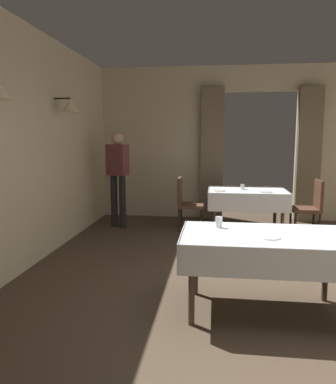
{
  "coord_description": "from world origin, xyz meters",
  "views": [
    {
      "loc": [
        -0.85,
        -3.36,
        1.62
      ],
      "look_at": [
        -1.36,
        0.61,
        1.03
      ],
      "focal_mm": 34.81,
      "sensor_mm": 36.0,
      "label": 1
    }
  ],
  "objects_px": {
    "chair_far_left": "(186,201)",
    "glass_mid_a": "(219,222)",
    "plate_far_b": "(265,192)",
    "plate_far_c": "(219,191)",
    "chair_far_right": "(311,205)",
    "dining_table_mid": "(265,244)",
    "plate_mid_b": "(269,237)",
    "glass_far_a": "(242,187)",
    "person_waiter_by_doorway": "(118,171)",
    "dining_table_far": "(247,195)"
  },
  "relations": [
    {
      "from": "chair_far_left",
      "to": "plate_mid_b",
      "type": "height_order",
      "value": "chair_far_left"
    },
    {
      "from": "chair_far_left",
      "to": "plate_far_b",
      "type": "xyz_separation_m",
      "value": [
        1.3,
        -0.38,
        0.24
      ]
    },
    {
      "from": "dining_table_mid",
      "to": "plate_far_b",
      "type": "distance_m",
      "value": 2.7
    },
    {
      "from": "dining_table_mid",
      "to": "plate_far_b",
      "type": "bearing_deg",
      "value": 82.6
    },
    {
      "from": "plate_mid_b",
      "to": "person_waiter_by_doorway",
      "type": "relative_size",
      "value": 0.12
    },
    {
      "from": "chair_far_left",
      "to": "plate_mid_b",
      "type": "xyz_separation_m",
      "value": [
        0.97,
        -3.18,
        0.24
      ]
    },
    {
      "from": "chair_far_right",
      "to": "plate_mid_b",
      "type": "distance_m",
      "value": 3.26
    },
    {
      "from": "chair_far_left",
      "to": "glass_far_a",
      "type": "relative_size",
      "value": 10.48
    },
    {
      "from": "chair_far_left",
      "to": "glass_mid_a",
      "type": "relative_size",
      "value": 8.64
    },
    {
      "from": "plate_far_b",
      "to": "glass_far_a",
      "type": "bearing_deg",
      "value": 140.69
    },
    {
      "from": "chair_far_left",
      "to": "glass_mid_a",
      "type": "bearing_deg",
      "value": -79.38
    },
    {
      "from": "plate_mid_b",
      "to": "glass_far_a",
      "type": "distance_m",
      "value": 3.09
    },
    {
      "from": "dining_table_mid",
      "to": "plate_mid_b",
      "type": "relative_size",
      "value": 7.53
    },
    {
      "from": "chair_far_right",
      "to": "person_waiter_by_doorway",
      "type": "height_order",
      "value": "person_waiter_by_doorway"
    },
    {
      "from": "glass_mid_a",
      "to": "person_waiter_by_doorway",
      "type": "xyz_separation_m",
      "value": [
        -1.78,
        2.92,
        0.22
      ]
    },
    {
      "from": "dining_table_mid",
      "to": "plate_mid_b",
      "type": "bearing_deg",
      "value": -82.42
    },
    {
      "from": "dining_table_far",
      "to": "chair_far_left",
      "type": "distance_m",
      "value": 1.05
    },
    {
      "from": "dining_table_mid",
      "to": "glass_mid_a",
      "type": "relative_size",
      "value": 14.17
    },
    {
      "from": "dining_table_mid",
      "to": "chair_far_right",
      "type": "distance_m",
      "value": 3.14
    },
    {
      "from": "person_waiter_by_doorway",
      "to": "glass_mid_a",
      "type": "bearing_deg",
      "value": -58.66
    },
    {
      "from": "plate_far_c",
      "to": "person_waiter_by_doorway",
      "type": "bearing_deg",
      "value": 167.69
    },
    {
      "from": "dining_table_far",
      "to": "plate_mid_b",
      "type": "xyz_separation_m",
      "value": [
        -0.07,
        -3.1,
        0.11
      ]
    },
    {
      "from": "plate_mid_b",
      "to": "glass_mid_a",
      "type": "bearing_deg",
      "value": 143.78
    },
    {
      "from": "dining_table_far",
      "to": "glass_far_a",
      "type": "xyz_separation_m",
      "value": [
        -0.08,
        -0.02,
        0.14
      ]
    },
    {
      "from": "dining_table_mid",
      "to": "chair_far_right",
      "type": "height_order",
      "value": "chair_far_right"
    },
    {
      "from": "dining_table_far",
      "to": "plate_far_b",
      "type": "height_order",
      "value": "plate_far_b"
    },
    {
      "from": "plate_far_b",
      "to": "dining_table_far",
      "type": "bearing_deg",
      "value": 131.62
    },
    {
      "from": "dining_table_mid",
      "to": "plate_far_b",
      "type": "height_order",
      "value": "plate_far_b"
    },
    {
      "from": "glass_mid_a",
      "to": "glass_far_a",
      "type": "distance_m",
      "value": 2.8
    },
    {
      "from": "chair_far_right",
      "to": "plate_far_c",
      "type": "xyz_separation_m",
      "value": [
        -1.51,
        -0.21,
        0.24
      ]
    },
    {
      "from": "chair_far_right",
      "to": "dining_table_mid",
      "type": "bearing_deg",
      "value": -110.92
    },
    {
      "from": "chair_far_left",
      "to": "plate_far_c",
      "type": "height_order",
      "value": "chair_far_left"
    },
    {
      "from": "dining_table_far",
      "to": "chair_far_right",
      "type": "relative_size",
      "value": 1.4
    },
    {
      "from": "glass_far_a",
      "to": "plate_far_c",
      "type": "xyz_separation_m",
      "value": [
        -0.39,
        -0.24,
        -0.04
      ]
    },
    {
      "from": "chair_far_left",
      "to": "plate_far_c",
      "type": "relative_size",
      "value": 4.69
    },
    {
      "from": "chair_far_right",
      "to": "plate_mid_b",
      "type": "xyz_separation_m",
      "value": [
        -1.1,
        -3.06,
        0.24
      ]
    },
    {
      "from": "plate_mid_b",
      "to": "plate_far_c",
      "type": "xyz_separation_m",
      "value": [
        -0.4,
        2.85,
        0.0
      ]
    },
    {
      "from": "dining_table_mid",
      "to": "glass_mid_a",
      "type": "bearing_deg",
      "value": 155.2
    },
    {
      "from": "chair_far_right",
      "to": "plate_far_c",
      "type": "distance_m",
      "value": 1.54
    },
    {
      "from": "chair_far_right",
      "to": "plate_far_b",
      "type": "bearing_deg",
      "value": -162.03
    },
    {
      "from": "chair_far_right",
      "to": "plate_mid_b",
      "type": "relative_size",
      "value": 4.59
    },
    {
      "from": "dining_table_mid",
      "to": "glass_far_a",
      "type": "relative_size",
      "value": 17.2
    },
    {
      "from": "glass_mid_a",
      "to": "plate_mid_b",
      "type": "xyz_separation_m",
      "value": [
        0.43,
        -0.32,
        -0.05
      ]
    },
    {
      "from": "plate_far_b",
      "to": "plate_mid_b",
      "type": "bearing_deg",
      "value": -96.74
    },
    {
      "from": "dining_table_far",
      "to": "dining_table_mid",
      "type": "bearing_deg",
      "value": -91.6
    },
    {
      "from": "dining_table_far",
      "to": "plate_far_c",
      "type": "height_order",
      "value": "plate_far_c"
    },
    {
      "from": "glass_far_a",
      "to": "plate_mid_b",
      "type": "bearing_deg",
      "value": -89.76
    },
    {
      "from": "plate_mid_b",
      "to": "plate_far_b",
      "type": "bearing_deg",
      "value": 83.26
    },
    {
      "from": "glass_mid_a",
      "to": "plate_far_c",
      "type": "xyz_separation_m",
      "value": [
        0.03,
        2.53,
        -0.05
      ]
    },
    {
      "from": "plate_mid_b",
      "to": "glass_far_a",
      "type": "height_order",
      "value": "glass_far_a"
    }
  ]
}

